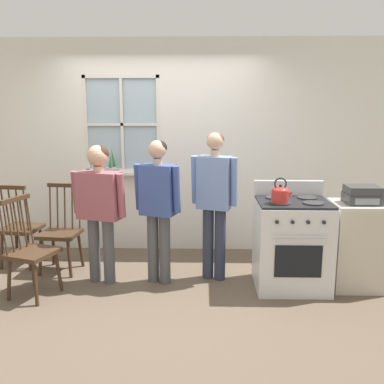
% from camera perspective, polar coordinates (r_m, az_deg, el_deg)
% --- Properties ---
extents(ground_plane, '(16.00, 16.00, 0.00)m').
position_cam_1_polar(ground_plane, '(4.51, -5.45, -13.16)').
color(ground_plane, brown).
extents(wall_back, '(6.40, 0.16, 2.70)m').
position_cam_1_polar(wall_back, '(5.52, -3.74, 5.78)').
color(wall_back, silver).
rests_on(wall_back, ground_plane).
extents(chair_by_window, '(0.46, 0.45, 1.00)m').
position_cam_1_polar(chair_by_window, '(5.12, -17.10, -5.23)').
color(chair_by_window, '#3D2819').
rests_on(chair_by_window, ground_plane).
extents(chair_near_wall, '(0.52, 0.53, 1.00)m').
position_cam_1_polar(chair_near_wall, '(4.56, -20.69, -7.54)').
color(chair_near_wall, '#3D2819').
rests_on(chair_near_wall, ground_plane).
extents(chair_center_cluster, '(0.47, 0.45, 1.00)m').
position_cam_1_polar(chair_center_cluster, '(5.45, -21.96, -4.58)').
color(chair_center_cluster, '#3D2819').
rests_on(chair_center_cluster, ground_plane).
extents(person_elderly_left, '(0.61, 0.33, 1.48)m').
position_cam_1_polar(person_elderly_left, '(4.57, -12.25, -0.96)').
color(person_elderly_left, '#4C4C51').
rests_on(person_elderly_left, ground_plane).
extents(person_teen_center, '(0.51, 0.31, 1.53)m').
position_cam_1_polar(person_teen_center, '(4.47, -4.55, -1.05)').
color(person_teen_center, '#4C4C51').
rests_on(person_teen_center, ground_plane).
extents(person_adult_right, '(0.51, 0.31, 1.60)m').
position_cam_1_polar(person_adult_right, '(4.55, 3.02, -0.30)').
color(person_adult_right, '#2D3347').
rests_on(person_adult_right, ground_plane).
extents(stove, '(0.74, 0.68, 1.08)m').
position_cam_1_polar(stove, '(4.58, 13.15, -6.68)').
color(stove, silver).
rests_on(stove, ground_plane).
extents(kettle, '(0.21, 0.17, 0.25)m').
position_cam_1_polar(kettle, '(4.29, 11.67, -0.24)').
color(kettle, red).
rests_on(kettle, stove).
extents(potted_plant, '(0.15, 0.15, 0.32)m').
position_cam_1_polar(potted_plant, '(5.56, -10.67, 3.35)').
color(potted_plant, beige).
rests_on(potted_plant, wall_back).
extents(side_counter, '(0.55, 0.50, 0.90)m').
position_cam_1_polar(side_counter, '(4.80, 21.20, -6.61)').
color(side_counter, beige).
rests_on(side_counter, ground_plane).
extents(stereo, '(0.34, 0.29, 0.18)m').
position_cam_1_polar(stereo, '(4.65, 21.76, -0.37)').
color(stereo, '#38383A').
rests_on(stereo, side_counter).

